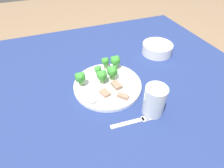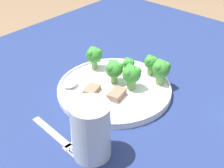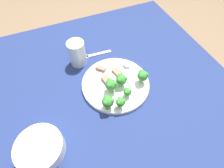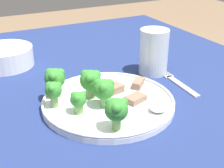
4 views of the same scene
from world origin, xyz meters
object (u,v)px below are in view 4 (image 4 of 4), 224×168
Objects in this scene: fork at (177,82)px; drinking_glass at (154,54)px; dinner_plate at (108,102)px; cream_bowl at (5,57)px.

drinking_glass reaches higher than fork.
drinking_glass is (0.19, 0.11, 0.04)m from dinner_plate.
dinner_plate is 0.21m from fork.
fork is at bearing 6.51° from dinner_plate.
dinner_plate is 1.84× the size of cream_bowl.
dinner_plate reaches higher than fork.
drinking_glass is at bearing -33.80° from cream_bowl.
fork is (0.20, 0.02, -0.01)m from dinner_plate.
fork is 1.11× the size of cream_bowl.
drinking_glass is (-0.02, 0.08, 0.05)m from fork.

